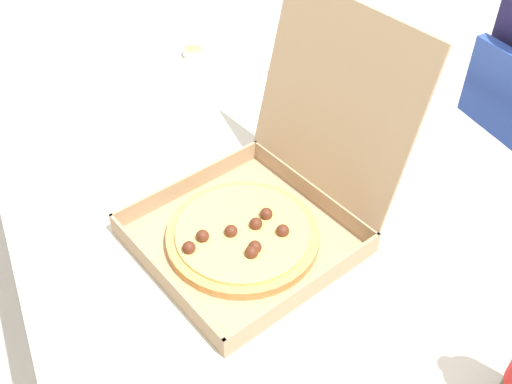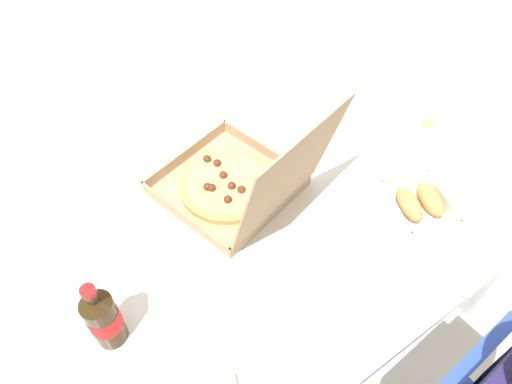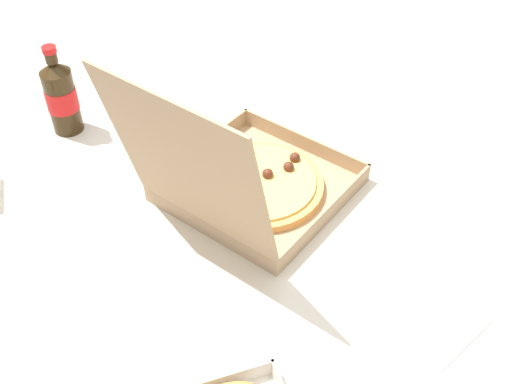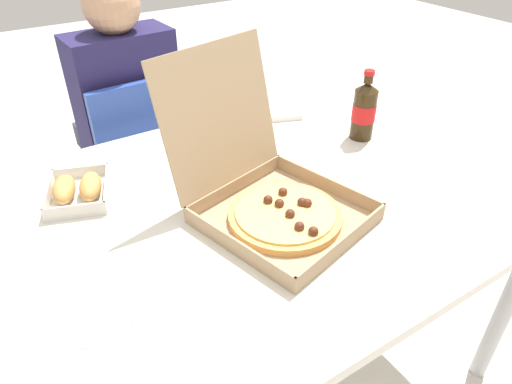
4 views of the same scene
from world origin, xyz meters
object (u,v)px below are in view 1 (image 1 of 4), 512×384
object	(u,v)px
bread_side_box	(314,78)
paper_menu	(155,122)
pizza_box_open	(261,210)
dipping_sauce_cup	(194,52)

from	to	relation	value
bread_side_box	paper_menu	bearing A→B (deg)	-93.45
paper_menu	bread_side_box	bearing A→B (deg)	82.98
pizza_box_open	bread_side_box	bearing A→B (deg)	139.51
bread_side_box	paper_menu	distance (m)	0.41
paper_menu	dipping_sauce_cup	world-z (taller)	dipping_sauce_cup
dipping_sauce_cup	pizza_box_open	bearing A→B (deg)	-10.11
bread_side_box	paper_menu	size ratio (longest dim) A/B	1.09
paper_menu	pizza_box_open	bearing A→B (deg)	6.22
bread_side_box	dipping_sauce_cup	distance (m)	0.35
pizza_box_open	dipping_sauce_cup	bearing A→B (deg)	169.89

